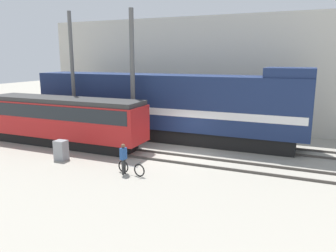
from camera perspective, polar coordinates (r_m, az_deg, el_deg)
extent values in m
plane|color=#9E998C|center=(20.92, 2.28, -5.03)|extent=(120.00, 120.00, 0.00)
cube|color=#47423D|center=(19.38, 0.46, -6.19)|extent=(60.00, 0.07, 0.14)
cube|color=#47423D|center=(20.65, 2.00, -5.05)|extent=(60.00, 0.07, 0.14)
cube|color=#47423D|center=(23.34, 4.64, -3.09)|extent=(60.00, 0.07, 0.14)
cube|color=#47423D|center=(24.66, 5.70, -2.30)|extent=(60.00, 0.07, 0.14)
cube|color=beige|center=(30.75, 9.89, 9.15)|extent=(32.68, 6.00, 9.45)
cube|color=black|center=(24.87, -0.94, -1.10)|extent=(18.97, 2.55, 1.00)
cube|color=navy|center=(24.45, -0.96, 4.44)|extent=(20.62, 3.00, 3.85)
cube|color=white|center=(24.53, -0.96, 3.11)|extent=(20.20, 3.04, 0.50)
cube|color=navy|center=(22.18, 20.54, 8.72)|extent=(3.00, 2.85, 0.60)
cube|color=black|center=(24.20, -17.45, -2.39)|extent=(10.62, 2.00, 0.70)
cube|color=#B21E1E|center=(23.89, -17.68, 1.17)|extent=(12.07, 2.50, 2.36)
cube|color=#1E2328|center=(23.78, -17.77, 2.66)|extent=(11.58, 2.54, 0.90)
cube|color=#333333|center=(23.69, -17.88, 4.33)|extent=(11.83, 2.38, 0.30)
torus|color=black|center=(17.17, -5.02, -7.68)|extent=(0.68, 0.18, 0.68)
torus|color=black|center=(17.82, -7.78, -7.02)|extent=(0.68, 0.18, 0.68)
cylinder|color=#A5A5AD|center=(17.45, -6.44, -6.98)|extent=(0.91, 0.19, 0.04)
cylinder|color=#A5A5AD|center=(17.67, -7.42, -6.64)|extent=(0.03, 0.03, 0.31)
cylinder|color=#262626|center=(17.04, -5.05, -6.44)|extent=(0.10, 0.44, 0.02)
cylinder|color=#333333|center=(17.65, -7.55, -6.97)|extent=(0.11, 0.11, 0.81)
cylinder|color=#333333|center=(17.54, -7.89, -7.10)|extent=(0.11, 0.11, 0.81)
cube|color=#264C8C|center=(17.38, -7.79, -4.79)|extent=(0.28, 0.39, 0.63)
sphere|color=brown|center=(17.26, -7.83, -3.44)|extent=(0.22, 0.22, 0.22)
cylinder|color=#595959|center=(25.77, -16.26, 8.28)|extent=(0.27, 0.27, 9.36)
cylinder|color=#595959|center=(22.89, -6.20, 8.21)|extent=(0.32, 0.32, 9.29)
cube|color=gray|center=(20.77, -18.12, -4.02)|extent=(0.70, 0.60, 1.20)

